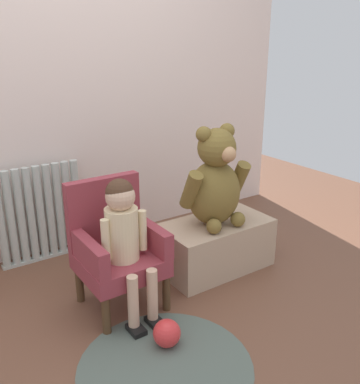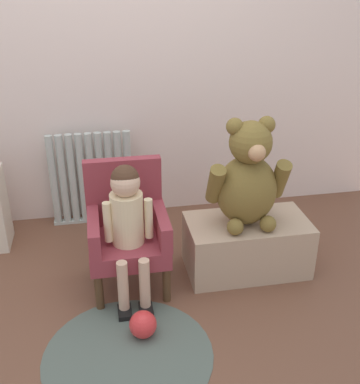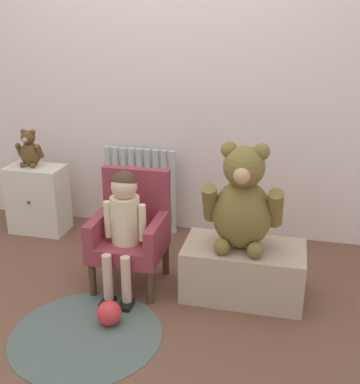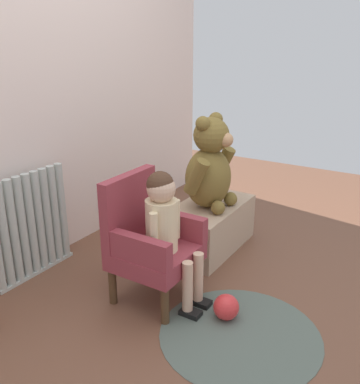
{
  "view_description": "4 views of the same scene",
  "coord_description": "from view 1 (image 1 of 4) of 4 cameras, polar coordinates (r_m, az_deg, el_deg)",
  "views": [
    {
      "loc": [
        -0.88,
        -1.43,
        1.38
      ],
      "look_at": [
        0.42,
        0.46,
        0.57
      ],
      "focal_mm": 40.0,
      "sensor_mm": 36.0,
      "label": 1
    },
    {
      "loc": [
        -0.13,
        -1.8,
        1.66
      ],
      "look_at": [
        0.29,
        0.47,
        0.53
      ],
      "focal_mm": 45.0,
      "sensor_mm": 36.0,
      "label": 2
    },
    {
      "loc": [
        0.9,
        -2.03,
        1.57
      ],
      "look_at": [
        0.3,
        0.49,
        0.6
      ],
      "focal_mm": 45.0,
      "sensor_mm": 36.0,
      "label": 3
    },
    {
      "loc": [
        -1.69,
        -0.78,
        1.37
      ],
      "look_at": [
        0.34,
        0.48,
        0.51
      ],
      "focal_mm": 40.0,
      "sensor_mm": 36.0,
      "label": 4
    }
  ],
  "objects": [
    {
      "name": "ground_plane",
      "position": [
        2.17,
        -2.35,
        -19.93
      ],
      "size": [
        6.0,
        6.0,
        0.0
      ],
      "primitive_type": "plane",
      "color": "brown"
    },
    {
      "name": "back_wall",
      "position": [
        2.9,
        -17.28,
        15.13
      ],
      "size": [
        3.8,
        0.05,
        2.4
      ],
      "primitive_type": "cube",
      "color": "silver",
      "rests_on": "ground_plane"
    },
    {
      "name": "toy_ball",
      "position": [
        2.14,
        -1.78,
        -18.29
      ],
      "size": [
        0.13,
        0.13,
        0.13
      ],
      "primitive_type": "sphere",
      "color": "red",
      "rests_on": "ground_plane"
    },
    {
      "name": "child_armchair",
      "position": [
        2.34,
        -8.5,
        -7.13
      ],
      "size": [
        0.42,
        0.41,
        0.69
      ],
      "color": "#8D323C",
      "rests_on": "ground_plane"
    },
    {
      "name": "radiator",
      "position": [
        2.92,
        -18.09,
        -2.8
      ],
      "size": [
        0.56,
        0.05,
        0.64
      ],
      "color": "#B5BFB7",
      "rests_on": "ground_plane"
    },
    {
      "name": "floor_rug",
      "position": [
        2.07,
        -1.96,
        -22.18
      ],
      "size": [
        0.79,
        0.79,
        0.01
      ],
      "primitive_type": "cylinder",
      "color": "#515D54",
      "rests_on": "ground_plane"
    },
    {
      "name": "child_figure",
      "position": [
        2.18,
        -7.38,
        -4.88
      ],
      "size": [
        0.25,
        0.35,
        0.74
      ],
      "color": "beige",
      "rests_on": "ground_plane"
    },
    {
      "name": "low_bench",
      "position": [
        2.74,
        4.73,
        -7.06
      ],
      "size": [
        0.69,
        0.38,
        0.32
      ],
      "primitive_type": "cube",
      "color": "tan",
      "rests_on": "ground_plane"
    },
    {
      "name": "large_teddy_bear",
      "position": [
        2.56,
        4.7,
        1.33
      ],
      "size": [
        0.45,
        0.31,
        0.61
      ],
      "color": "brown",
      "rests_on": "low_bench"
    }
  ]
}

